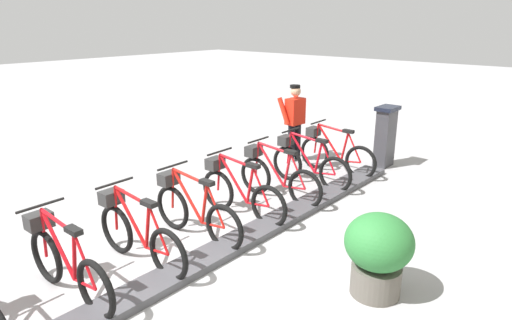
% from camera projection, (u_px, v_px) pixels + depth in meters
% --- Properties ---
extents(ground_plane, '(60.00, 60.00, 0.00)m').
position_uv_depth(ground_plane, '(184.00, 274.00, 5.46)').
color(ground_plane, '#9F9EA0').
extents(dock_rail_base, '(0.44, 10.16, 0.10)m').
position_uv_depth(dock_rail_base, '(183.00, 270.00, 5.44)').
color(dock_rail_base, '#47474C').
rests_on(dock_rail_base, ground).
extents(payment_kiosk, '(0.36, 0.52, 1.28)m').
position_uv_depth(payment_kiosk, '(385.00, 135.00, 9.30)').
color(payment_kiosk, '#38383D').
rests_on(payment_kiosk, ground).
extents(bike_docked_0, '(1.72, 0.54, 1.02)m').
position_uv_depth(bike_docked_0, '(334.00, 152.00, 8.95)').
color(bike_docked_0, black).
rests_on(bike_docked_0, ground).
extents(bike_docked_1, '(1.72, 0.54, 1.02)m').
position_uv_depth(bike_docked_1, '(307.00, 163.00, 8.27)').
color(bike_docked_1, black).
rests_on(bike_docked_1, ground).
extents(bike_docked_2, '(1.72, 0.54, 1.02)m').
position_uv_depth(bike_docked_2, '(276.00, 176.00, 7.60)').
color(bike_docked_2, black).
rests_on(bike_docked_2, ground).
extents(bike_docked_3, '(1.72, 0.54, 1.02)m').
position_uv_depth(bike_docked_3, '(239.00, 191.00, 6.92)').
color(bike_docked_3, black).
rests_on(bike_docked_3, ground).
extents(bike_docked_4, '(1.72, 0.54, 1.02)m').
position_uv_depth(bike_docked_4, '(193.00, 210.00, 6.25)').
color(bike_docked_4, black).
rests_on(bike_docked_4, ground).
extents(bike_docked_5, '(1.72, 0.54, 1.02)m').
position_uv_depth(bike_docked_5, '(137.00, 233.00, 5.57)').
color(bike_docked_5, black).
rests_on(bike_docked_5, ground).
extents(bike_docked_6, '(1.72, 0.54, 1.02)m').
position_uv_depth(bike_docked_6, '(65.00, 262.00, 4.90)').
color(bike_docked_6, black).
rests_on(bike_docked_6, ground).
extents(worker_near_rack, '(0.50, 0.65, 1.66)m').
position_uv_depth(worker_near_rack, '(295.00, 120.00, 9.60)').
color(worker_near_rack, white).
rests_on(worker_near_rack, ground).
extents(planter_bush, '(0.76, 0.76, 0.97)m').
position_uv_depth(planter_bush, '(378.00, 251.00, 4.91)').
color(planter_bush, '#59544C').
rests_on(planter_bush, ground).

